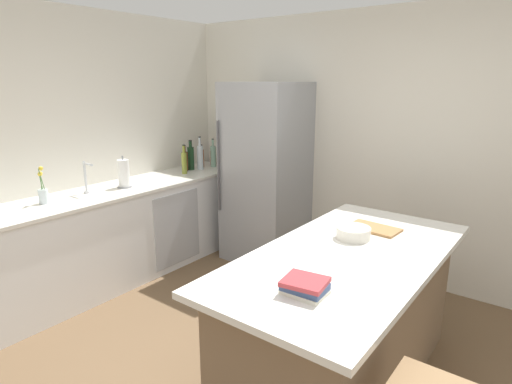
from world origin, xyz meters
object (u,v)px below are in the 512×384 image
Objects in this scene: sink_faucet at (86,177)px; mixing_bowl at (353,233)px; flower_vase at (43,192)px; olive_oil_bottle at (184,162)px; paper_towel_roll at (124,174)px; hot_sauce_bottle at (212,157)px; wine_bottle at (191,157)px; vinegar_bottle at (202,158)px; cookbook_stack at (305,286)px; soda_bottle at (200,157)px; cutting_board at (374,228)px; syrup_bottle at (185,161)px; gin_bottle at (213,156)px; refrigerator at (266,173)px; kitchen_island at (344,318)px.

mixing_bowl is at bearing 10.51° from sink_faucet.
sink_faucet is at bearing 91.25° from flower_vase.
olive_oil_bottle reaches higher than mixing_bowl.
mixing_bowl is at bearing -16.33° from olive_oil_bottle.
flower_vase is 0.77m from paper_towel_roll.
hot_sauce_bottle is 0.65× the size of wine_bottle.
olive_oil_bottle is at bearing -75.34° from vinegar_bottle.
cookbook_stack is (2.60, -2.12, -0.07)m from hot_sauce_bottle.
soda_bottle is at bearing 87.97° from sink_faucet.
wine_bottle is at bearing 165.72° from cutting_board.
syrup_bottle is at bearing 167.79° from cutting_board.
mixing_bowl is at bearing -26.41° from gin_bottle.
wine_bottle reaches higher than sink_faucet.
flower_vase is at bearing -88.95° from hot_sauce_bottle.
gin_bottle is at bearing 91.56° from olive_oil_bottle.
sink_faucet reaches higher than cutting_board.
flower_vase is at bearing -114.40° from refrigerator.
syrup_bottle is at bearing 162.05° from mixing_bowl.
refrigerator is at bearing 139.83° from kitchen_island.
flower_vase is at bearing -94.93° from paper_towel_roll.
vinegar_bottle is 0.13m from soda_bottle.
kitchen_island is 2.92m from vinegar_bottle.
syrup_bottle is at bearing 157.51° from kitchen_island.
kitchen_island is 2.64m from flower_vase.
syrup_bottle is at bearing -88.54° from hot_sauce_bottle.
paper_towel_roll is 0.79m from olive_oil_bottle.
olive_oil_bottle reaches higher than vinegar_bottle.
paper_towel_roll is at bearing -85.61° from hot_sauce_bottle.
kitchen_island is at bearing -30.28° from gin_bottle.
olive_oil_bottle is 0.90× the size of cutting_board.
soda_bottle is (0.05, 1.43, -0.01)m from sink_faucet.
paper_towel_roll reaches higher than hot_sauce_bottle.
cutting_board is at bearing 80.79° from mixing_bowl.
cookbook_stack is (2.50, -0.75, -0.11)m from paper_towel_roll.
paper_towel_roll reaches higher than mixing_bowl.
syrup_bottle is (0.00, -0.10, -0.03)m from wine_bottle.
refrigerator is at bearing 151.54° from cutting_board.
vinegar_bottle is at bearing 89.99° from wine_bottle.
cutting_board is at bearing -16.48° from soda_bottle.
paper_towel_roll is at bearing -84.60° from wine_bottle.
gin_bottle reaches higher than olive_oil_bottle.
kitchen_island is 8.67× the size of mixing_bowl.
cookbook_stack is at bearing -39.21° from hot_sauce_bottle.
sink_faucet is at bearing -102.00° from paper_towel_roll.
hot_sauce_bottle is at bearing 140.79° from cookbook_stack.
olive_oil_bottle reaches higher than cutting_board.
hot_sauce_bottle reaches higher than cookbook_stack.
mixing_bowl reaches higher than cutting_board.
kitchen_island is 1.03× the size of refrigerator.
sink_faucet is 1.43m from soda_bottle.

